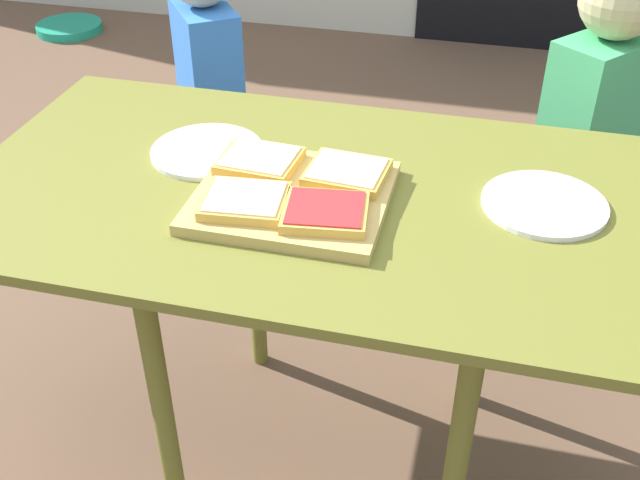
{
  "coord_description": "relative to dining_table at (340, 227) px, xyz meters",
  "views": [
    {
      "loc": [
        0.25,
        -1.14,
        1.46
      ],
      "look_at": [
        -0.04,
        0.0,
        0.62
      ],
      "focal_mm": 43.1,
      "sensor_mm": 36.0,
      "label": 1
    }
  ],
  "objects": [
    {
      "name": "pizza_slice_near_right",
      "position": [
        0.0,
        -0.11,
        0.11
      ],
      "size": [
        0.15,
        0.14,
        0.02
      ],
      "color": "gold",
      "rests_on": "cutting_board"
    },
    {
      "name": "garden_hose_coil",
      "position": [
        -1.99,
        2.36,
        -0.63
      ],
      "size": [
        0.34,
        0.34,
        0.04
      ],
      "primitive_type": "cylinder",
      "color": "#1D9A75",
      "rests_on": "ground"
    },
    {
      "name": "plate_white_left",
      "position": [
        -0.28,
        0.08,
        0.08
      ],
      "size": [
        0.22,
        0.22,
        0.01
      ],
      "primitive_type": "cylinder",
      "color": "white",
      "rests_on": "dining_table"
    },
    {
      "name": "dining_table",
      "position": [
        0.0,
        0.0,
        0.0
      ],
      "size": [
        1.39,
        0.72,
        0.73
      ],
      "color": "olive",
      "rests_on": "ground"
    },
    {
      "name": "pizza_slice_far_right",
      "position": [
        0.01,
        0.02,
        0.11
      ],
      "size": [
        0.15,
        0.13,
        0.02
      ],
      "color": "gold",
      "rests_on": "cutting_board"
    },
    {
      "name": "plate_white_right",
      "position": [
        0.35,
        0.04,
        0.08
      ],
      "size": [
        0.22,
        0.22,
        0.01
      ],
      "primitive_type": "cylinder",
      "color": "white",
      "rests_on": "dining_table"
    },
    {
      "name": "cutting_board",
      "position": [
        -0.07,
        -0.05,
        0.08
      ],
      "size": [
        0.33,
        0.3,
        0.02
      ],
      "primitive_type": "cube",
      "color": "tan",
      "rests_on": "dining_table"
    },
    {
      "name": "pizza_slice_far_left",
      "position": [
        -0.16,
        0.02,
        0.11
      ],
      "size": [
        0.15,
        0.13,
        0.02
      ],
      "color": "gold",
      "rests_on": "cutting_board"
    },
    {
      "name": "child_right",
      "position": [
        0.47,
        0.58,
        -0.07
      ],
      "size": [
        0.26,
        0.27,
        1.02
      ],
      "color": "#3F3B66",
      "rests_on": "ground"
    },
    {
      "name": "ground_plane",
      "position": [
        0.0,
        0.0,
        -0.66
      ],
      "size": [
        16.0,
        16.0,
        0.0
      ],
      "primitive_type": "plane",
      "color": "brown"
    },
    {
      "name": "pizza_slice_near_left",
      "position": [
        -0.14,
        -0.11,
        0.11
      ],
      "size": [
        0.15,
        0.14,
        0.02
      ],
      "color": "gold",
      "rests_on": "cutting_board"
    },
    {
      "name": "child_left",
      "position": [
        -0.55,
        0.75,
        -0.12
      ],
      "size": [
        0.25,
        0.28,
        0.94
      ],
      "color": "#2C4E64",
      "rests_on": "ground"
    }
  ]
}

